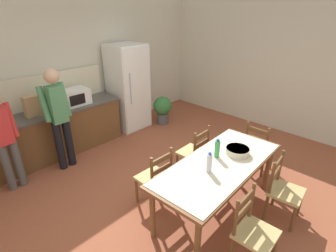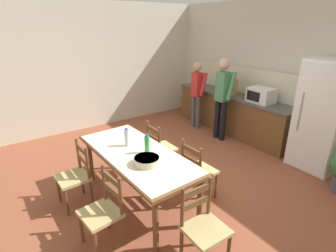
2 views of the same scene
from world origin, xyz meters
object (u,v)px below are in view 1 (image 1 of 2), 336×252
Objects in this scene: paper_bag at (32,106)px; chair_side_far_right at (194,152)px; chair_side_far_left at (155,178)px; person_at_counter at (59,115)px; bottle_near_centre at (209,163)px; chair_side_near_right at (283,190)px; microwave at (75,97)px; chair_head_end at (258,147)px; dining_table at (219,168)px; serving_bowl at (237,151)px; bottle_off_centre at (217,149)px; person_at_sink at (4,136)px; chair_side_near_left at (253,232)px; refrigerator at (128,88)px; potted_plant at (162,108)px.

paper_bag is 0.40× the size of chair_side_far_right.
chair_side_far_left is 1.98m from person_at_counter.
bottle_near_centre is 1.11m from chair_side_near_right.
paper_bag reaches higher than microwave.
microwave is at bearing 29.54° from chair_head_end.
serving_bowl reaches higher than dining_table.
bottle_off_centre reaches higher than chair_side_far_right.
person_at_sink is (-2.10, 2.63, 0.07)m from serving_bowl.
bottle_near_centre is 0.88m from chair_side_far_left.
microwave is 3.49m from chair_head_end.
chair_side_far_left is 0.57× the size of person_at_sink.
bottle_off_centre is 1.10m from chair_side_near_left.
refrigerator reaches higher than chair_side_far_left.
chair_side_far_right is at bearing -130.27° from person_at_sink.
refrigerator is 2.07m from paper_bag.
person_at_counter is at bearing 96.31° from chair_side_near_left.
person_at_sink reaches higher than serving_bowl.
microwave is at bearing 91.25° from bottle_near_centre.
microwave is 1.51m from person_at_sink.
chair_side_far_right is 0.57× the size of person_at_sink.
potted_plant is (1.60, 2.63, -0.31)m from dining_table.
dining_table is 2.28× the size of chair_side_near_right.
microwave is at bearing 95.98° from dining_table.
chair_side_far_right is 1.00× the size of chair_side_near_right.
chair_head_end is 0.52× the size of person_at_counter.
potted_plant is at bearing -5.28° from chair_head_end.
bottle_off_centre is 0.40× the size of potted_plant.
potted_plant is at bearing 54.87° from bottle_near_centre.
serving_bowl is 2.99m from potted_plant.
chair_side_near_right is at bearing 125.44° from chair_side_far_left.
microwave is 1.85× the size of bottle_near_centre.
paper_bag reaches higher than serving_bowl.
person_at_sink reaches higher than chair_head_end.
refrigerator is at bearing 79.24° from serving_bowl.
paper_bag is 0.23× the size of person_at_sink.
dining_table is at bearing 171.99° from serving_bowl.
chair_side_far_left reaches higher than potted_plant.
chair_side_near_left is at bearing 58.08° from chair_side_far_right.
paper_bag reaches higher than bottle_near_centre.
person_at_sink is at bearing 88.68° from person_at_counter.
dining_table is 0.25m from bottle_off_centre.
bottle_off_centre is 0.17× the size of person_at_sink.
dining_table is 7.68× the size of bottle_near_centre.
chair_side_near_right is (0.74, -0.69, -0.46)m from bottle_near_centre.
microwave is at bearing 179.15° from refrigerator.
paper_bag is 3.92m from chair_head_end.
serving_bowl is 0.35× the size of chair_side_far_left.
refrigerator is 1.28m from microwave.
serving_bowl is (-0.59, -3.11, -0.12)m from refrigerator.
paper_bag is 3.46m from serving_bowl.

